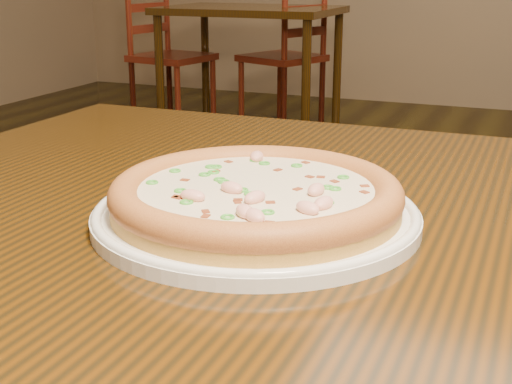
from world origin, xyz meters
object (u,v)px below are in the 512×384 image
at_px(pizza, 256,195).
at_px(chair_a, 165,55).
at_px(plate, 256,214).
at_px(bg_table_left, 251,23).
at_px(hero_table, 390,318).
at_px(chair_b, 289,57).

bearing_deg(pizza, chair_a, 120.73).
height_order(plate, pizza, pizza).
distance_m(pizza, bg_table_left, 3.66).
xyz_separation_m(pizza, chair_a, (-2.02, 3.39, -0.34)).
distance_m(plate, chair_a, 3.96).
relative_size(pizza, chair_a, 0.28).
height_order(plate, bg_table_left, plate).
distance_m(plate, bg_table_left, 3.65).
xyz_separation_m(hero_table, pizza, (-0.12, -0.05, 0.13)).
distance_m(plate, chair_b, 3.83).
bearing_deg(chair_b, chair_a, -164.55).
distance_m(pizza, chair_a, 3.96).
xyz_separation_m(chair_a, chair_b, (0.75, 0.21, 0.00)).
relative_size(bg_table_left, chair_b, 1.05).
relative_size(hero_table, pizza, 4.46).
xyz_separation_m(plate, chair_a, (-2.02, 3.39, -0.32)).
relative_size(plate, pizza, 1.12).
xyz_separation_m(plate, chair_b, (-1.27, 3.60, -0.32)).
xyz_separation_m(hero_table, chair_a, (-2.14, 3.34, -0.21)).
bearing_deg(hero_table, chair_a, 122.59).
bearing_deg(bg_table_left, pizza, -67.09).
height_order(pizza, chair_b, chair_b).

